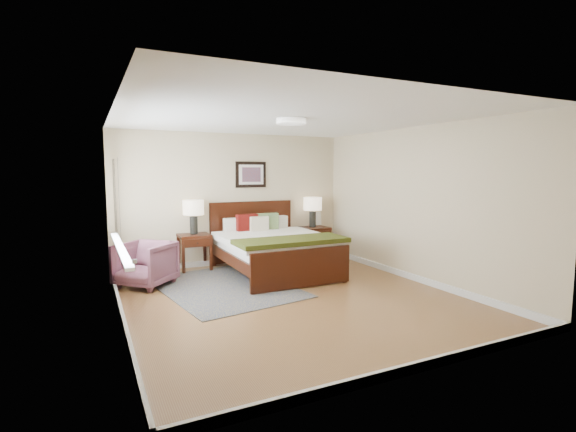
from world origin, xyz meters
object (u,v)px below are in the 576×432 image
object	(u,v)px
lamp_left	(193,210)
lamp_right	(313,206)
bed	(273,243)
rug_persian	(223,287)
armchair	(145,264)
nightstand_right	(313,239)
nightstand_left	(194,241)

from	to	relation	value
lamp_left	lamp_right	xyz separation A→B (m)	(2.45, 0.00, -0.02)
bed	lamp_right	distance (m)	1.61
bed	rug_persian	xyz separation A→B (m)	(-1.06, -0.50, -0.54)
armchair	rug_persian	size ratio (longest dim) A/B	0.31
lamp_left	armchair	xyz separation A→B (m)	(-0.94, -0.76, -0.74)
lamp_left	lamp_right	distance (m)	2.45
bed	nightstand_right	world-z (taller)	bed
lamp_left	nightstand_left	bearing A→B (deg)	-90.00
nightstand_right	lamp_right	distance (m)	0.68
bed	nightstand_right	bearing A→B (deg)	33.32
rug_persian	nightstand_left	bearing A→B (deg)	86.51
armchair	lamp_right	bearing A→B (deg)	57.29
rug_persian	lamp_right	bearing A→B (deg)	21.12
nightstand_left	armchair	bearing A→B (deg)	-142.08
nightstand_right	lamp_right	bearing A→B (deg)	90.00
bed	armchair	distance (m)	2.14
bed	armchair	xyz separation A→B (m)	(-2.13, 0.09, -0.20)
bed	nightstand_left	bearing A→B (deg)	145.13
rug_persian	nightstand_right	bearing A→B (deg)	20.85
nightstand_right	rug_persian	xyz separation A→B (m)	(-2.32, -1.33, -0.39)
lamp_right	bed	bearing A→B (deg)	-146.21
armchair	lamp_left	bearing A→B (deg)	83.46
bed	lamp_right	size ratio (longest dim) A/B	3.58
nightstand_left	lamp_right	bearing A→B (deg)	0.51
bed	nightstand_left	world-z (taller)	bed
nightstand_right	lamp_left	world-z (taller)	lamp_left
bed	lamp_left	size ratio (longest dim) A/B	3.58
nightstand_left	nightstand_right	bearing A→B (deg)	0.17
armchair	nightstand_left	bearing A→B (deg)	82.64
nightstand_right	lamp_right	xyz separation A→B (m)	(0.00, 0.01, 0.68)
nightstand_right	lamp_right	size ratio (longest dim) A/B	1.05
bed	lamp_left	xyz separation A→B (m)	(-1.18, 0.85, 0.55)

